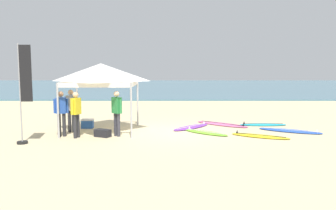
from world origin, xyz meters
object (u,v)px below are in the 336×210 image
object	(u,v)px
surfboard_pink	(220,124)
canopy_tent	(99,73)
person_grey	(69,108)
banner_flag	(22,98)
surfboard_blue	(288,131)
person_blue	(59,111)
person_green	(115,110)
surfboard_cyan	(261,124)
cooler_box	(86,124)
surfboard_yellow	(258,136)
gear_bag_near_tent	(101,133)
person_yellow	(74,111)
surfboard_purple	(190,127)
surfboard_lime	(204,132)

from	to	relation	value
surfboard_pink	canopy_tent	bearing A→B (deg)	-162.68
canopy_tent	person_grey	world-z (taller)	canopy_tent
surfboard_pink	banner_flag	size ratio (longest dim) A/B	0.71
surfboard_blue	person_blue	size ratio (longest dim) A/B	1.46
person_green	person_blue	bearing A→B (deg)	-178.77
canopy_tent	surfboard_pink	world-z (taller)	canopy_tent
surfboard_cyan	person_blue	distance (m)	8.68
surfboard_cyan	cooler_box	bearing A→B (deg)	-174.82
surfboard_yellow	banner_flag	xyz separation A→B (m)	(-8.34, -1.13, 1.54)
surfboard_pink	gear_bag_near_tent	distance (m)	5.58
person_grey	person_green	size ratio (longest dim) A/B	1.00
surfboard_yellow	person_green	world-z (taller)	person_green
banner_flag	person_yellow	bearing A→B (deg)	33.61
surfboard_pink	gear_bag_near_tent	size ratio (longest dim) A/B	4.05
surfboard_purple	person_yellow	xyz separation A→B (m)	(-4.40, -2.06, 0.95)
surfboard_cyan	surfboard_pink	bearing A→B (deg)	176.25
surfboard_yellow	surfboard_purple	size ratio (longest dim) A/B	1.06
person_yellow	person_grey	distance (m)	1.19
surfboard_purple	person_green	xyz separation A→B (m)	(-2.94, -1.78, 0.95)
person_grey	gear_bag_near_tent	size ratio (longest dim) A/B	2.85
surfboard_pink	surfboard_yellow	world-z (taller)	same
surfboard_pink	person_blue	size ratio (longest dim) A/B	1.42
banner_flag	person_blue	bearing A→B (deg)	54.75
surfboard_blue	gear_bag_near_tent	bearing A→B (deg)	-172.06
person_green	surfboard_purple	bearing A→B (deg)	31.18
canopy_tent	person_blue	size ratio (longest dim) A/B	1.63
surfboard_pink	surfboard_cyan	xyz separation A→B (m)	(1.81, -0.12, 0.00)
surfboard_purple	cooler_box	xyz separation A→B (m)	(-4.46, -0.07, 0.16)
surfboard_cyan	banner_flag	bearing A→B (deg)	-158.05
person_green	surfboard_blue	bearing A→B (deg)	7.59
surfboard_cyan	person_grey	xyz separation A→B (m)	(-8.13, -1.61, 0.95)
surfboard_yellow	surfboard_purple	bearing A→B (deg)	141.80
person_green	gear_bag_near_tent	bearing A→B (deg)	-167.47
surfboard_lime	person_green	world-z (taller)	person_green
person_grey	banner_flag	size ratio (longest dim) A/B	0.50
banner_flag	gear_bag_near_tent	bearing A→B (deg)	25.58
surfboard_cyan	cooler_box	size ratio (longest dim) A/B	4.16
person_blue	surfboard_lime	bearing A→B (deg)	6.08
banner_flag	gear_bag_near_tent	world-z (taller)	banner_flag
person_grey	gear_bag_near_tent	bearing A→B (deg)	-32.93
person_yellow	cooler_box	xyz separation A→B (m)	(-0.06, 1.99, -0.79)
person_yellow	person_grey	bearing A→B (deg)	114.18
canopy_tent	banner_flag	world-z (taller)	banner_flag
canopy_tent	gear_bag_near_tent	world-z (taller)	canopy_tent
person_yellow	gear_bag_near_tent	xyz separation A→B (m)	(0.93, 0.17, -0.85)
surfboard_lime	surfboard_yellow	xyz separation A→B (m)	(1.97, -0.69, -0.00)
cooler_box	surfboard_yellow	bearing A→B (deg)	-15.03
person_blue	surfboard_pink	bearing A→B (deg)	21.71
surfboard_yellow	canopy_tent	bearing A→B (deg)	170.06
surfboard_cyan	person_yellow	bearing A→B (deg)	-160.60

